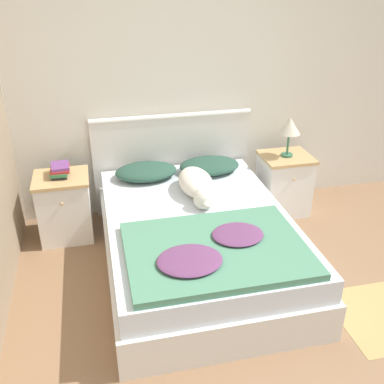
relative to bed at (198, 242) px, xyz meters
name	(u,v)px	position (x,y,z in m)	size (l,w,h in m)	color
ground_plane	(239,364)	(0.01, -1.03, -0.23)	(16.00, 16.00, 0.00)	#896647
wall_back	(171,78)	(0.01, 1.10, 1.04)	(9.00, 0.06, 2.55)	silver
bed	(198,242)	(0.00, 0.00, 0.00)	(1.43, 2.01, 0.48)	silver
headboard	(173,160)	(0.00, 1.03, 0.27)	(1.51, 0.06, 0.97)	silver
nightstand_left	(65,207)	(-1.03, 0.71, 0.06)	(0.46, 0.43, 0.59)	white
nightstand_right	(284,184)	(1.03, 0.71, 0.06)	(0.46, 0.43, 0.59)	white
pillow_left	(146,171)	(-0.29, 0.76, 0.30)	(0.55, 0.39, 0.12)	#284C3D
pillow_right	(209,166)	(0.29, 0.76, 0.30)	(0.55, 0.39, 0.12)	#284C3D
quilt	(215,250)	(-0.01, -0.52, 0.27)	(1.19, 0.89, 0.09)	#4C8466
dog	(197,185)	(0.08, 0.34, 0.33)	(0.27, 0.72, 0.19)	silver
book_stack	(60,170)	(-1.02, 0.73, 0.40)	(0.17, 0.23, 0.10)	#232328
table_lamp	(290,127)	(1.03, 0.71, 0.63)	(0.20, 0.20, 0.37)	#336B4C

